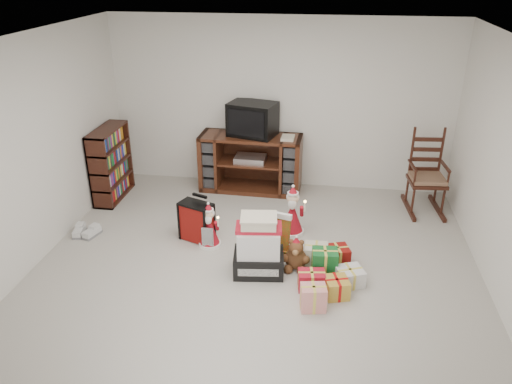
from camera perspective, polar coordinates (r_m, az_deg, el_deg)
room at (r=5.04m, az=-0.21°, el=2.53°), size 5.01×5.01×2.51m
tv_stand at (r=7.42m, az=-0.61°, el=3.34°), size 1.50×0.57×0.85m
bookshelf at (r=7.44m, az=-16.24°, el=2.99°), size 0.29×0.86×1.05m
rocking_chair at (r=7.24m, az=18.83°, el=1.14°), size 0.54×0.82×1.18m
gift_pile at (r=5.50m, az=0.31°, el=-6.51°), size 0.59×0.46×0.69m
red_suitcase at (r=6.17m, az=-6.80°, el=-3.38°), size 0.44×0.33×0.59m
stocking at (r=5.82m, az=2.91°, el=-4.91°), size 0.28×0.17×0.55m
teddy_bear at (r=5.65m, az=4.58°, el=-7.30°), size 0.25×0.22×0.37m
santa_figurine at (r=6.30m, az=4.16°, el=-2.67°), size 0.32×0.30×0.66m
mrs_claus_figurine at (r=6.06m, az=-5.35°, el=-4.27°), size 0.28×0.26×0.57m
sneaker_pair at (r=6.68m, az=-18.89°, el=-4.35°), size 0.34×0.28×0.09m
gift_cluster at (r=5.49m, az=8.26°, el=-9.09°), size 0.72×1.05×0.25m
crt_television at (r=7.23m, az=-0.39°, el=8.32°), size 0.75×0.62×0.48m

